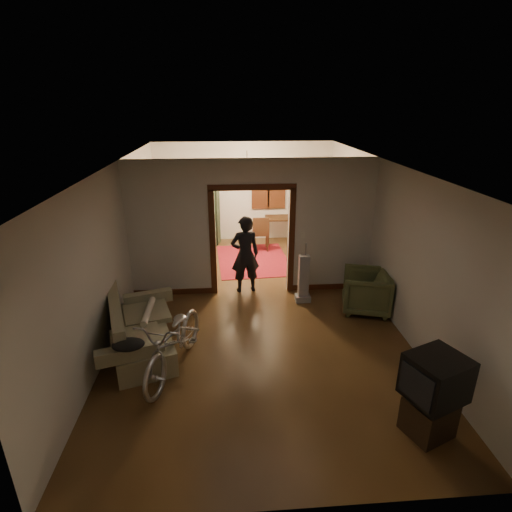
{
  "coord_description": "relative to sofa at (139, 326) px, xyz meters",
  "views": [
    {
      "loc": [
        -0.51,
        -7.02,
        3.82
      ],
      "look_at": [
        0.0,
        -0.3,
        1.2
      ],
      "focal_mm": 28.0,
      "sensor_mm": 36.0,
      "label": 1
    }
  ],
  "objects": [
    {
      "name": "floor",
      "position": [
        1.97,
        1.3,
        -0.44
      ],
      "size": [
        5.0,
        8.5,
        0.01
      ],
      "primitive_type": "cube",
      "color": "#3F2814",
      "rests_on": "ground"
    },
    {
      "name": "ceiling",
      "position": [
        1.97,
        1.3,
        2.36
      ],
      "size": [
        5.0,
        8.5,
        0.01
      ],
      "primitive_type": "cube",
      "color": "white",
      "rests_on": "floor"
    },
    {
      "name": "wall_back",
      "position": [
        1.97,
        5.55,
        0.96
      ],
      "size": [
        5.0,
        0.02,
        2.8
      ],
      "primitive_type": "cube",
      "color": "beige",
      "rests_on": "floor"
    },
    {
      "name": "wall_left",
      "position": [
        -0.53,
        1.3,
        0.96
      ],
      "size": [
        0.02,
        8.5,
        2.8
      ],
      "primitive_type": "cube",
      "color": "beige",
      "rests_on": "floor"
    },
    {
      "name": "wall_right",
      "position": [
        4.47,
        1.3,
        0.96
      ],
      "size": [
        0.02,
        8.5,
        2.8
      ],
      "primitive_type": "cube",
      "color": "beige",
      "rests_on": "floor"
    },
    {
      "name": "partition_wall",
      "position": [
        1.97,
        2.05,
        0.96
      ],
      "size": [
        5.0,
        0.14,
        2.8
      ],
      "primitive_type": "cube",
      "color": "beige",
      "rests_on": "floor"
    },
    {
      "name": "door_casing",
      "position": [
        1.97,
        2.05,
        0.66
      ],
      "size": [
        1.74,
        0.2,
        2.32
      ],
      "primitive_type": "cube",
      "color": "#3F1D0E",
      "rests_on": "floor"
    },
    {
      "name": "far_window",
      "position": [
        2.67,
        5.51,
        1.11
      ],
      "size": [
        0.98,
        0.06,
        1.28
      ],
      "primitive_type": "cube",
      "color": "black",
      "rests_on": "wall_back"
    },
    {
      "name": "chandelier",
      "position": [
        1.97,
        3.8,
        1.91
      ],
      "size": [
        0.24,
        0.24,
        0.24
      ],
      "primitive_type": "sphere",
      "color": "#FFE0A5",
      "rests_on": "ceiling"
    },
    {
      "name": "light_switch",
      "position": [
        3.02,
        1.97,
        0.81
      ],
      "size": [
        0.08,
        0.01,
        0.12
      ],
      "primitive_type": "cube",
      "color": "silver",
      "rests_on": "partition_wall"
    },
    {
      "name": "sofa",
      "position": [
        0.0,
        0.0,
        0.0
      ],
      "size": [
        1.38,
        2.06,
        0.87
      ],
      "primitive_type": "cube",
      "rotation": [
        0.0,
        0.0,
        0.31
      ],
      "color": "#6F6C4A",
      "rests_on": "floor"
    },
    {
      "name": "rolled_paper",
      "position": [
        0.1,
        0.3,
        0.09
      ],
      "size": [
        0.11,
        0.87,
        0.11
      ],
      "primitive_type": "cylinder",
      "rotation": [
        1.57,
        0.0,
        0.0
      ],
      "color": "beige",
      "rests_on": "sofa"
    },
    {
      "name": "jacket",
      "position": [
        0.05,
        -0.91,
        0.24
      ],
      "size": [
        0.45,
        0.33,
        0.13
      ],
      "primitive_type": "ellipsoid",
      "color": "black",
      "rests_on": "sofa"
    },
    {
      "name": "bicycle",
      "position": [
        0.64,
        -0.59,
        0.07
      ],
      "size": [
        1.2,
        2.03,
        1.01
      ],
      "primitive_type": "imported",
      "rotation": [
        0.0,
        0.0,
        -0.3
      ],
      "color": "silver",
      "rests_on": "floor"
    },
    {
      "name": "armchair",
      "position": [
        4.1,
        1.01,
        -0.03
      ],
      "size": [
        1.09,
        1.07,
        0.81
      ],
      "primitive_type": "imported",
      "rotation": [
        0.0,
        0.0,
        -1.84
      ],
      "color": "#4D542F",
      "rests_on": "floor"
    },
    {
      "name": "tv_stand",
      "position": [
        3.84,
        -2.08,
        -0.2
      ],
      "size": [
        0.65,
        0.62,
        0.46
      ],
      "primitive_type": "cube",
      "rotation": [
        0.0,
        0.0,
        0.39
      ],
      "color": "black",
      "rests_on": "floor"
    },
    {
      "name": "crt_tv",
      "position": [
        3.84,
        -2.08,
        0.38
      ],
      "size": [
        0.8,
        0.76,
        0.54
      ],
      "primitive_type": "cube",
      "rotation": [
        0.0,
        0.0,
        0.39
      ],
      "color": "black",
      "rests_on": "tv_stand"
    },
    {
      "name": "vacuum",
      "position": [
        2.97,
        1.48,
        0.06
      ],
      "size": [
        0.37,
        0.33,
        0.99
      ],
      "primitive_type": "cube",
      "rotation": [
        0.0,
        0.0,
        -0.34
      ],
      "color": "gray",
      "rests_on": "floor"
    },
    {
      "name": "person",
      "position": [
        1.82,
        2.04,
        0.4
      ],
      "size": [
        0.66,
        0.49,
        1.66
      ],
      "primitive_type": "imported",
      "rotation": [
        0.0,
        0.0,
        3.3
      ],
      "color": "black",
      "rests_on": "floor"
    },
    {
      "name": "oriental_rug",
      "position": [
        2.11,
        3.78,
        -0.43
      ],
      "size": [
        1.89,
        2.4,
        0.02
      ],
      "primitive_type": "cube",
      "rotation": [
        0.0,
        0.0,
        0.06
      ],
      "color": "maroon",
      "rests_on": "floor"
    },
    {
      "name": "locker",
      "position": [
        0.77,
        5.2,
        0.47
      ],
      "size": [
        1.01,
        0.73,
        1.8
      ],
      "primitive_type": "cube",
      "rotation": [
        0.0,
        0.0,
        -0.28
      ],
      "color": "#23321E",
      "rests_on": "floor"
    },
    {
      "name": "globe",
      "position": [
        0.77,
        5.2,
        1.5
      ],
      "size": [
        0.31,
        0.31,
        0.31
      ],
      "primitive_type": "sphere",
      "color": "#1E5972",
      "rests_on": "locker"
    },
    {
      "name": "desk",
      "position": [
        3.07,
        5.07,
        -0.06
      ],
      "size": [
        1.16,
        0.89,
        0.76
      ],
      "primitive_type": "cube",
      "rotation": [
        0.0,
        0.0,
        0.34
      ],
      "color": "#331F11",
      "rests_on": "floor"
    },
    {
      "name": "desk_chair",
      "position": [
        2.35,
        4.54,
        0.05
      ],
      "size": [
        0.48,
        0.48,
        0.97
      ],
      "primitive_type": "cube",
      "rotation": [
        0.0,
        0.0,
        -0.11
      ],
      "color": "#331F11",
      "rests_on": "floor"
    }
  ]
}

